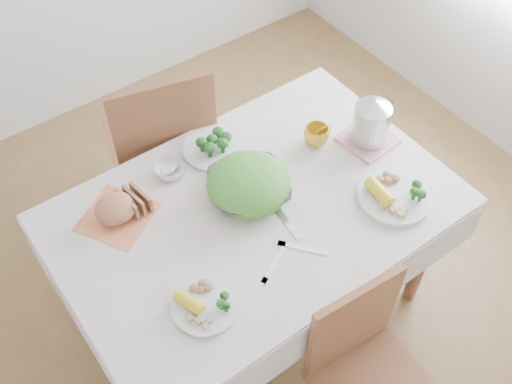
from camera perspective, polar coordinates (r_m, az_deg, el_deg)
floor at (r=2.92m, az=-0.09°, el=-10.81°), size 3.60×3.60×0.00m
dining_table at (r=2.60m, az=-0.10°, el=-6.79°), size 1.40×0.90×0.75m
tablecloth at (r=2.29m, az=-0.11°, el=-1.57°), size 1.50×1.00×0.01m
chair_near at (r=2.29m, az=11.44°, el=-17.48°), size 0.42×0.42×0.86m
chair_far at (r=2.93m, az=-9.03°, el=4.01°), size 0.57×0.57×1.03m
salad_bowl at (r=2.29m, az=-0.69°, el=0.38°), size 0.39×0.39×0.08m
dinner_plate_left at (r=2.04m, az=-4.85°, el=-10.74°), size 0.24×0.24×0.02m
dinner_plate_right at (r=2.36m, az=13.01°, el=-0.48°), size 0.38×0.38×0.02m
broccoli_plate at (r=2.47m, az=-4.13°, el=4.02°), size 0.27×0.27×0.02m
napkin at (r=2.31m, az=-13.05°, el=-2.29°), size 0.33×0.33×0.00m
bread_loaf at (r=2.27m, az=-13.30°, el=-1.43°), size 0.17×0.16×0.09m
fruit_bowl at (r=2.40m, az=-8.17°, el=2.09°), size 0.15×0.15×0.04m
yellow_mug at (r=2.50m, az=5.78°, el=5.40°), size 0.13×0.13×0.08m
pink_tray at (r=2.55m, az=10.58°, el=4.91°), size 0.22×0.22×0.02m
electric_kettle at (r=2.48m, az=10.95°, el=6.74°), size 0.18×0.18×0.21m
fork_left at (r=2.17m, az=4.55°, el=-5.36°), size 0.14×0.16×0.00m
fork_right at (r=2.25m, az=2.73°, el=-2.56°), size 0.04×0.22×0.00m
knife at (r=2.13m, az=1.71°, el=-6.96°), size 0.16×0.09×0.00m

